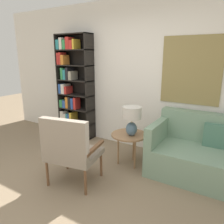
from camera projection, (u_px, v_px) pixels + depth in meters
name	position (u px, v px, depth m)	size (l,w,h in m)	color
ground_plane	(54.00, 199.00, 2.71)	(14.00, 14.00, 0.00)	#847056
wall_back	(134.00, 76.00, 4.00)	(6.40, 0.08, 2.70)	white
bookshelf	(72.00, 88.00, 4.61)	(0.78, 0.30, 2.14)	black
armchair	(69.00, 147.00, 2.86)	(0.75, 0.68, 0.97)	brown
couch	(213.00, 157.00, 3.11)	(1.73, 0.91, 0.88)	gray
side_table	(129.00, 137.00, 3.46)	(0.57, 0.57, 0.52)	#99704C
table_lamp	(132.00, 118.00, 3.31)	(0.29, 0.29, 0.46)	slate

